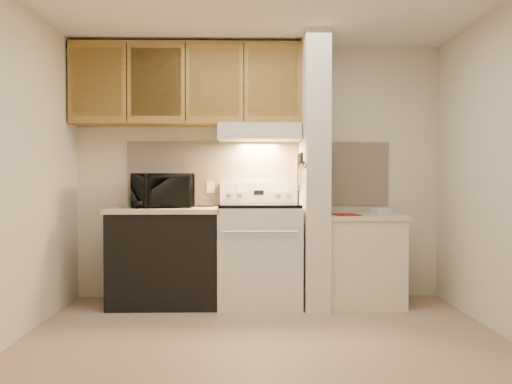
{
  "coord_description": "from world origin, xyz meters",
  "views": [
    {
      "loc": [
        -0.14,
        -3.91,
        1.18
      ],
      "look_at": [
        -0.04,
        0.75,
        1.07
      ],
      "focal_mm": 38.0,
      "sensor_mm": 36.0,
      "label": 1
    }
  ],
  "objects": [
    {
      "name": "range_knob_left_outer",
      "position": [
        -0.28,
        1.4,
        1.05
      ],
      "size": [
        0.05,
        0.02,
        0.05
      ],
      "primitive_type": "cylinder",
      "rotation": [
        1.57,
        0.0,
        0.0
      ],
      "color": "silver",
      "rests_on": "range_backguard"
    },
    {
      "name": "cooktop",
      "position": [
        0.0,
        1.16,
        0.94
      ],
      "size": [
        0.74,
        0.64,
        0.03
      ],
      "primitive_type": "cube",
      "color": "black",
      "rests_on": "range_body"
    },
    {
      "name": "knife_handle_b",
      "position": [
        0.38,
        1.01,
        1.37
      ],
      "size": [
        0.02,
        0.02,
        0.1
      ],
      "primitive_type": "cylinder",
      "color": "black",
      "rests_on": "knife_strip"
    },
    {
      "name": "wall_right",
      "position": [
        1.8,
        0.0,
        1.25
      ],
      "size": [
        0.02,
        3.0,
        2.5
      ],
      "primitive_type": "cube",
      "color": "beige",
      "rests_on": "floor"
    },
    {
      "name": "right_countertop",
      "position": [
        0.97,
        1.15,
        0.83
      ],
      "size": [
        0.74,
        0.64,
        0.04
      ],
      "primitive_type": "cube",
      "color": "beige",
      "rests_on": "right_cab_base"
    },
    {
      "name": "range_hood",
      "position": [
        0.0,
        1.28,
        1.62
      ],
      "size": [
        0.78,
        0.44,
        0.15
      ],
      "primitive_type": "cube",
      "color": "beige",
      "rests_on": "upper_cabinets"
    },
    {
      "name": "partition_pillar",
      "position": [
        0.51,
        1.15,
        1.25
      ],
      "size": [
        0.22,
        0.7,
        2.5
      ],
      "primitive_type": "cube",
      "color": "beige",
      "rests_on": "floor"
    },
    {
      "name": "cab_door_d",
      "position": [
        0.13,
        1.17,
        2.08
      ],
      "size": [
        0.46,
        0.01,
        0.63
      ],
      "primitive_type": "cube",
      "color": "olive",
      "rests_on": "upper_cabinets"
    },
    {
      "name": "white_box",
      "position": [
        1.19,
        1.33,
        0.87
      ],
      "size": [
        0.19,
        0.16,
        0.04
      ],
      "primitive_type": "cube",
      "rotation": [
        0.0,
        0.0,
        0.35
      ],
      "color": "white",
      "rests_on": "right_countertop"
    },
    {
      "name": "cab_gap_c",
      "position": [
        -0.14,
        1.16,
        2.08
      ],
      "size": [
        0.01,
        0.01,
        0.73
      ],
      "primitive_type": "cube",
      "color": "black",
      "rests_on": "upper_cabinets"
    },
    {
      "name": "outlet",
      "position": [
        -0.48,
        1.48,
        1.1
      ],
      "size": [
        0.08,
        0.01,
        0.12
      ],
      "primitive_type": "cube",
      "color": "beige",
      "rests_on": "backsplash"
    },
    {
      "name": "microwave",
      "position": [
        -0.93,
        1.26,
        1.07
      ],
      "size": [
        0.66,
        0.51,
        0.32
      ],
      "primitive_type": "imported",
      "rotation": [
        0.0,
        0.0,
        0.22
      ],
      "color": "black",
      "rests_on": "left_countertop"
    },
    {
      "name": "knife_blade_b",
      "position": [
        0.38,
        1.03,
        1.21
      ],
      "size": [
        0.01,
        0.04,
        0.18
      ],
      "primitive_type": "cube",
      "color": "silver",
      "rests_on": "knife_strip"
    },
    {
      "name": "oven_mitt",
      "position": [
        0.38,
        1.32,
        1.21
      ],
      "size": [
        0.03,
        0.11,
        0.27
      ],
      "primitive_type": "cube",
      "color": "slate",
      "rests_on": "partition_pillar"
    },
    {
      "name": "floor",
      "position": [
        0.0,
        0.0,
        0.0
      ],
      "size": [
        3.6,
        3.6,
        0.0
      ],
      "primitive_type": "plane",
      "color": "tan",
      "rests_on": "ground"
    },
    {
      "name": "range_backguard",
      "position": [
        0.0,
        1.44,
        1.05
      ],
      "size": [
        0.76,
        0.08,
        0.2
      ],
      "primitive_type": "cube",
      "color": "silver",
      "rests_on": "range_body"
    },
    {
      "name": "right_cab_base",
      "position": [
        0.97,
        1.15,
        0.4
      ],
      "size": [
        0.7,
        0.6,
        0.81
      ],
      "primitive_type": "cube",
      "color": "beige",
      "rests_on": "floor"
    },
    {
      "name": "knife_blade_c",
      "position": [
        0.38,
        1.09,
        1.2
      ],
      "size": [
        0.01,
        0.04,
        0.2
      ],
      "primitive_type": "cube",
      "color": "silver",
      "rests_on": "knife_strip"
    },
    {
      "name": "knife_strip",
      "position": [
        0.39,
        1.1,
        1.32
      ],
      "size": [
        0.02,
        0.42,
        0.04
      ],
      "primitive_type": "cube",
      "color": "black",
      "rests_on": "partition_pillar"
    },
    {
      "name": "hood_lip",
      "position": [
        0.0,
        1.07,
        1.58
      ],
      "size": [
        0.78,
        0.04,
        0.06
      ],
      "primitive_type": "cube",
      "color": "beige",
      "rests_on": "range_hood"
    },
    {
      "name": "wall_left",
      "position": [
        -1.8,
        0.0,
        1.25
      ],
      "size": [
        0.02,
        3.0,
        2.5
      ],
      "primitive_type": "cube",
      "color": "beige",
      "rests_on": "floor"
    },
    {
      "name": "range_body",
      "position": [
        0.0,
        1.16,
        0.46
      ],
      "size": [
        0.76,
        0.65,
        0.92
      ],
      "primitive_type": "cube",
      "color": "silver",
      "rests_on": "floor"
    },
    {
      "name": "cab_gap_b",
      "position": [
        -0.69,
        1.16,
        2.08
      ],
      "size": [
        0.01,
        0.01,
        0.73
      ],
      "primitive_type": "cube",
      "color": "black",
      "rests_on": "upper_cabinets"
    },
    {
      "name": "left_countertop",
      "position": [
        -0.88,
        1.17,
        0.89
      ],
      "size": [
        1.04,
        0.67,
        0.04
      ],
      "primitive_type": "cube",
      "color": "beige",
      "rests_on": "dishwasher_front"
    },
    {
      "name": "red_folder",
      "position": [
        0.79,
        1.0,
        0.85
      ],
      "size": [
        0.24,
        0.3,
        0.01
      ],
      "primitive_type": "cube",
      "rotation": [
        0.0,
        0.0,
        0.15
      ],
      "color": "#9E0F0B",
      "rests_on": "right_countertop"
    },
    {
      "name": "teal_jar",
      "position": [
        -1.23,
        1.39,
        0.95
      ],
      "size": [
        0.08,
        0.08,
        0.09
      ],
      "primitive_type": "cylinder",
      "rotation": [
        0.0,
        0.0,
        0.03
      ],
      "color": "#1F5D61",
      "rests_on": "left_countertop"
    },
    {
      "name": "knife_handle_c",
      "position": [
        0.38,
        1.1,
        1.37
      ],
      "size": [
        0.02,
        0.02,
        0.1
      ],
      "primitive_type": "cylinder",
      "color": "black",
      "rests_on": "knife_strip"
    },
    {
      "name": "cab_door_b",
      "position": [
        -0.96,
        1.17,
        2.08
      ],
      "size": [
        0.46,
        0.01,
        0.63
      ],
      "primitive_type": "cube",
      "color": "olive",
      "rests_on": "upper_cabinets"
    },
    {
      "name": "pillar_trim",
      "position": [
        0.39,
        1.15,
        1.3
      ],
      "size": [
        0.01,
        0.7,
        0.04
      ],
      "primitive_type": "cube",
      "color": "olive",
      "rests_on": "partition_pillar"
    },
    {
      "name": "backsplash",
      "position": [
        0.0,
        1.49,
        1.24
      ],
      "size": [
        2.6,
        0.02,
        0.63
      ],
      "primitive_type": "cube",
      "color": "#F0E3C9",
      "rests_on": "wall_back"
    },
    {
      "name": "cab_door_a",
      "position": [
        -1.51,
        1.17,
        2.08
      ],
      "size": [
        0.46,
        0.01,
        0.63
      ],
      "primitive_type": "cube",
      "color": "olive",
      "rests_on": "upper_cabinets"
    },
    {
      "name": "range_knob_right_outer",
      "position": [
        0.28,
        1.4,
        1.05
      ],
      "size": [
        0.05,
        0.02,
        0.05
      ],
      "primitive_type": "cylinder",
      "rotation": [
        1.57,
        0.0,
        0.0
      ],
      "color": "silver",
      "rests_on": "range_backguard"
    },
    {
      "name": "knife_blade_a",
      "position": [
        0.38,
        0.94,
        1.22
      ],
      "size": [
        0.01,
        0.03,
        0.16
      ],
      "primitive_type": "cube",
      "color": "silver",
      "rests_on": "knife_strip"
    },
    {
      "name": "oven_window",
      "position": [
        0.0,
        0.84,
        0.5
      ],
      "size": [
        0.5,
        0.01,
        0.3
      ],
      "primitive_type": "cube",
      "color": "black",
      "rests_on": "range_body"
    },
    {
      "name": "wall_back",
      "position": [
        0.0,
        1.5,
        1.25
      ],
      "size": [
        3.6,
        2.5,
        0.02
      ],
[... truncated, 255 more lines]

